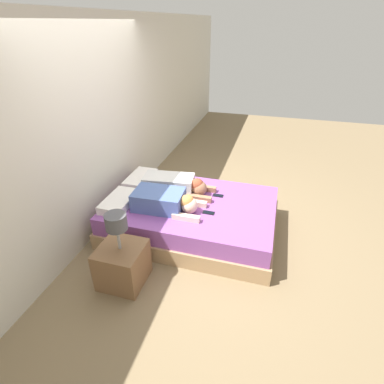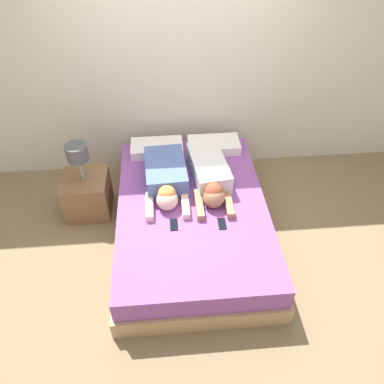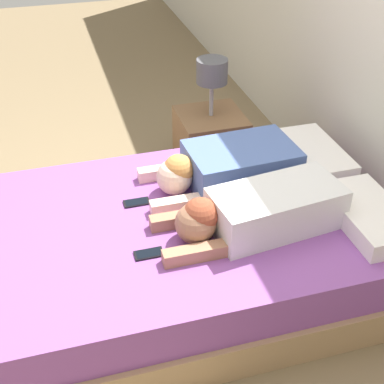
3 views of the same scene
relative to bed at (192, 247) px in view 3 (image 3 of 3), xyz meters
name	(u,v)px [view 3 (image 3 of 3)]	position (x,y,z in m)	size (l,w,h in m)	color
ground_plane	(192,275)	(0.00, 0.00, -0.22)	(12.00, 12.00, 0.00)	#7F6B4C
bed	(192,247)	(0.00, 0.00, 0.00)	(1.49, 2.17, 0.44)	tan
pillow_head_left	(313,155)	(-0.32, 0.87, 0.28)	(0.58, 0.31, 0.10)	white
pillow_head_right	(369,215)	(0.32, 0.87, 0.28)	(0.58, 0.31, 0.10)	white
person_left	(226,168)	(-0.24, 0.27, 0.34)	(0.43, 0.89, 0.23)	#4C66A5
person_right	(255,212)	(0.20, 0.27, 0.33)	(0.41, 0.98, 0.24)	silver
cell_phone_left	(136,202)	(-0.19, -0.27, 0.23)	(0.07, 0.14, 0.01)	black
cell_phone_right	(149,254)	(0.25, -0.29, 0.23)	(0.07, 0.14, 0.01)	black
nightstand	(211,138)	(-1.09, 0.45, 0.05)	(0.46, 0.46, 0.87)	brown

